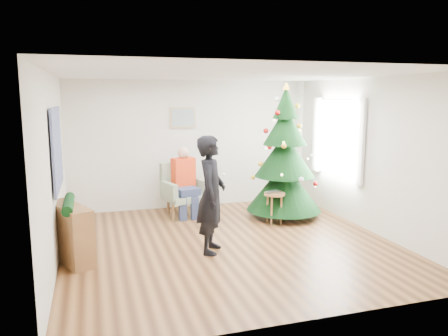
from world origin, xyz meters
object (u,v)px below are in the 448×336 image
object	(u,v)px
console	(70,233)
armchair	(184,196)
stool	(274,208)
christmas_tree	(285,157)
standing_man	(211,195)

from	to	relation	value
console	armchair	bearing A→B (deg)	19.92
stool	console	xyz separation A→B (m)	(-3.44, -0.85, 0.11)
stool	armchair	size ratio (longest dim) A/B	0.56
armchair	console	bearing A→B (deg)	-152.25
christmas_tree	stool	size ratio (longest dim) A/B	4.50
christmas_tree	console	world-z (taller)	christmas_tree
armchair	console	xyz separation A→B (m)	(-2.00, -1.89, 0.03)
console	standing_man	bearing A→B (deg)	-29.47
stool	standing_man	world-z (taller)	standing_man
stool	console	distance (m)	3.55
christmas_tree	console	xyz separation A→B (m)	(-3.80, -1.23, -0.75)
console	stool	bearing A→B (deg)	-9.64
stool	console	bearing A→B (deg)	-166.14
stool	standing_man	distance (m)	1.90
stool	armchair	xyz separation A→B (m)	(-1.45, 1.04, 0.09)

